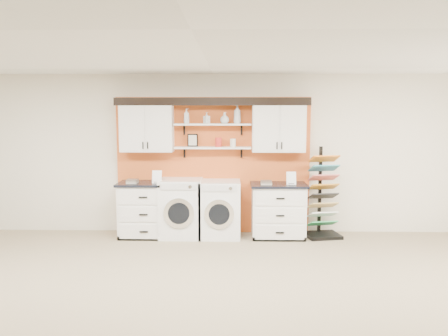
{
  "coord_description": "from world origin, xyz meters",
  "views": [
    {
      "loc": [
        0.35,
        -3.71,
        2.1
      ],
      "look_at": [
        0.23,
        2.3,
        1.36
      ],
      "focal_mm": 35.0,
      "sensor_mm": 36.0,
      "label": 1
    }
  ],
  "objects_px": {
    "base_cabinet_left": "(147,209)",
    "base_cabinet_right": "(278,210)",
    "washer": "(181,208)",
    "sample_rack": "(323,208)",
    "dryer": "(220,209)"
  },
  "relations": [
    {
      "from": "base_cabinet_left",
      "to": "base_cabinet_right",
      "type": "height_order",
      "value": "base_cabinet_left"
    },
    {
      "from": "washer",
      "to": "sample_rack",
      "type": "relative_size",
      "value": 0.64
    },
    {
      "from": "base_cabinet_right",
      "to": "washer",
      "type": "relative_size",
      "value": 0.95
    },
    {
      "from": "base_cabinet_left",
      "to": "washer",
      "type": "distance_m",
      "value": 0.59
    },
    {
      "from": "washer",
      "to": "sample_rack",
      "type": "distance_m",
      "value": 2.43
    },
    {
      "from": "base_cabinet_right",
      "to": "washer",
      "type": "height_order",
      "value": "washer"
    },
    {
      "from": "base_cabinet_left",
      "to": "washer",
      "type": "height_order",
      "value": "washer"
    },
    {
      "from": "base_cabinet_right",
      "to": "washer",
      "type": "bearing_deg",
      "value": -179.88
    },
    {
      "from": "washer",
      "to": "dryer",
      "type": "distance_m",
      "value": 0.67
    },
    {
      "from": "base_cabinet_left",
      "to": "dryer",
      "type": "xyz_separation_m",
      "value": [
        1.26,
        -0.0,
        0.02
      ]
    },
    {
      "from": "dryer",
      "to": "sample_rack",
      "type": "distance_m",
      "value": 1.77
    },
    {
      "from": "base_cabinet_right",
      "to": "dryer",
      "type": "height_order",
      "value": "dryer"
    },
    {
      "from": "base_cabinet_left",
      "to": "sample_rack",
      "type": "bearing_deg",
      "value": 0.62
    },
    {
      "from": "base_cabinet_right",
      "to": "washer",
      "type": "distance_m",
      "value": 1.67
    },
    {
      "from": "base_cabinet_right",
      "to": "sample_rack",
      "type": "xyz_separation_m",
      "value": [
        0.77,
        0.03,
        0.04
      ]
    }
  ]
}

